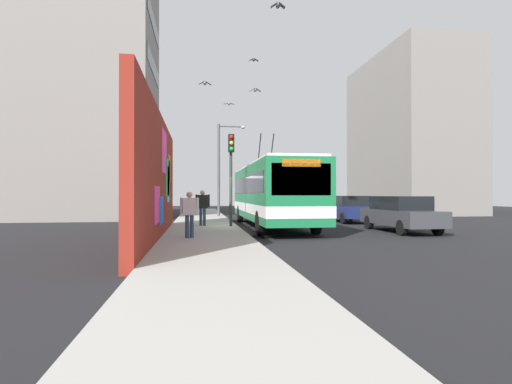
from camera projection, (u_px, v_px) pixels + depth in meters
The scene contains 15 objects.
ground_plane at pixel (238, 229), 19.52m from camera, with size 80.00×80.00×0.00m, color black.
sidewalk_slab at pixel (204, 228), 19.29m from camera, with size 48.00×3.20×0.15m, color #9E9B93.
graffiti_wall at pixel (158, 178), 14.65m from camera, with size 13.06×0.32×4.51m.
building_far_left at pixel (93, 85), 28.49m from camera, with size 8.92×8.30×18.78m.
building_far_right at pixel (408, 136), 36.67m from camera, with size 12.99×6.64×14.02m.
city_bus at pixel (271, 192), 20.56m from camera, with size 12.10×2.64×4.95m.
parked_car_dark_gray at pixel (400, 213), 17.95m from camera, with size 4.79×1.78×1.58m.
parked_car_navy at pixel (347, 208), 24.31m from camera, with size 4.65×1.80×1.58m.
parked_car_white at pixel (316, 205), 30.63m from camera, with size 4.34×1.83×1.58m.
pedestrian_midblock at pixel (202, 205), 19.52m from camera, with size 0.23×0.76×1.72m.
pedestrian_near_wall at pixel (189, 211), 14.07m from camera, with size 0.22×0.65×1.60m.
traffic_light at pixel (231, 164), 19.07m from camera, with size 0.49×0.28×4.36m.
street_lamp at pixel (222, 163), 28.14m from camera, with size 0.44×1.94×6.42m.
flying_pigeons at pixel (244, 71), 18.70m from camera, with size 9.36×3.48×3.44m.
curbside_puddle at pixel (263, 237), 15.78m from camera, with size 1.28×1.28×0.00m, color black.
Camera 1 is at (-19.46, 1.93, 1.65)m, focal length 28.39 mm.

